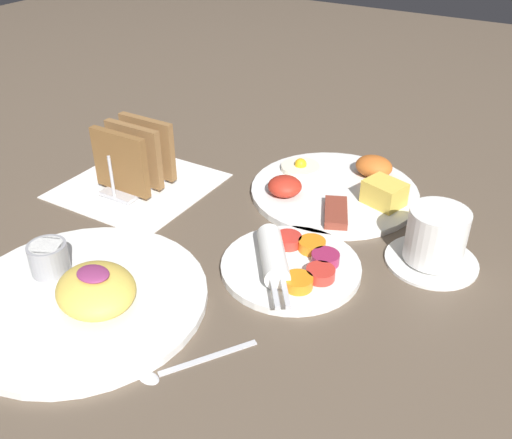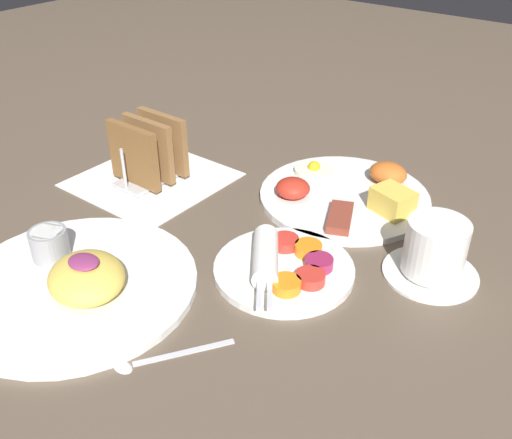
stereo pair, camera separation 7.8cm
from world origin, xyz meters
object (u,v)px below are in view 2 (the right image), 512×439
plate_condiments (283,266)px  plate_foreground (77,280)px  coffee_cup (434,252)px  toast_rack (149,152)px  plate_breakfast (347,193)px

plate_condiments → plate_foreground: bearing=-135.3°
plate_condiments → coffee_cup: bearing=36.9°
toast_rack → coffee_cup: toast_rack is taller
plate_condiments → toast_rack: size_ratio=1.63×
plate_breakfast → plate_foreground: 0.42m
plate_condiments → plate_foreground: size_ratio=0.64×
coffee_cup → plate_breakfast: bearing=150.7°
plate_condiments → coffee_cup: coffee_cup is taller
plate_breakfast → plate_condiments: 0.21m
plate_foreground → toast_rack: bearing=118.2°
toast_rack → plate_condiments: bearing=-12.9°
plate_condiments → plate_breakfast: bearing=97.9°
toast_rack → coffee_cup: 0.47m
plate_condiments → coffee_cup: size_ratio=1.57×
plate_condiments → coffee_cup: (0.15, 0.11, 0.02)m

